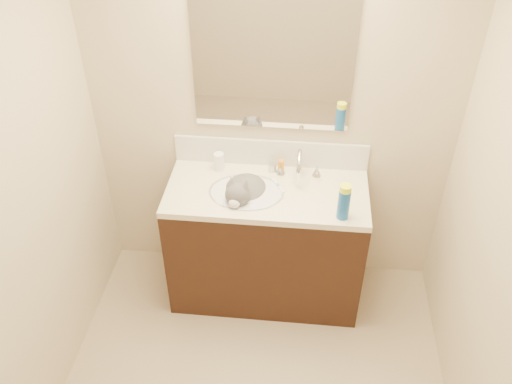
% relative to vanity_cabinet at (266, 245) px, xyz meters
% --- Properties ---
extents(room_shell, '(2.24, 2.54, 2.52)m').
position_rel_vanity_cabinet_xyz_m(room_shell, '(0.00, -0.97, 1.08)').
color(room_shell, '#C4B192').
rests_on(room_shell, ground).
extents(vanity_cabinet, '(1.20, 0.55, 0.82)m').
position_rel_vanity_cabinet_xyz_m(vanity_cabinet, '(0.00, 0.00, 0.00)').
color(vanity_cabinet, black).
rests_on(vanity_cabinet, ground).
extents(counter_slab, '(1.20, 0.55, 0.04)m').
position_rel_vanity_cabinet_xyz_m(counter_slab, '(0.00, 0.00, 0.43)').
color(counter_slab, beige).
rests_on(counter_slab, vanity_cabinet).
extents(basin, '(0.45, 0.36, 0.14)m').
position_rel_vanity_cabinet_xyz_m(basin, '(-0.12, -0.03, 0.38)').
color(basin, white).
rests_on(basin, vanity_cabinet).
extents(faucet, '(0.28, 0.20, 0.21)m').
position_rel_vanity_cabinet_xyz_m(faucet, '(0.18, 0.14, 0.54)').
color(faucet, silver).
rests_on(faucet, counter_slab).
extents(cat, '(0.34, 0.41, 0.31)m').
position_rel_vanity_cabinet_xyz_m(cat, '(-0.13, -0.01, 0.42)').
color(cat, '#504E50').
rests_on(cat, basin).
extents(backsplash, '(1.20, 0.02, 0.18)m').
position_rel_vanity_cabinet_xyz_m(backsplash, '(0.00, 0.26, 0.54)').
color(backsplash, silver).
rests_on(backsplash, counter_slab).
extents(mirror, '(0.90, 0.02, 0.80)m').
position_rel_vanity_cabinet_xyz_m(mirror, '(0.00, 0.26, 1.13)').
color(mirror, white).
rests_on(mirror, room_shell).
extents(pill_bottle, '(0.08, 0.08, 0.11)m').
position_rel_vanity_cabinet_xyz_m(pill_bottle, '(-0.31, 0.18, 0.51)').
color(pill_bottle, white).
rests_on(pill_bottle, counter_slab).
extents(pill_label, '(0.07, 0.07, 0.04)m').
position_rel_vanity_cabinet_xyz_m(pill_label, '(-0.31, 0.18, 0.49)').
color(pill_label, orange).
rests_on(pill_label, pill_bottle).
extents(silver_jar, '(0.05, 0.05, 0.06)m').
position_rel_vanity_cabinet_xyz_m(silver_jar, '(0.02, 0.20, 0.48)').
color(silver_jar, '#B7B7BC').
rests_on(silver_jar, counter_slab).
extents(amber_bottle, '(0.05, 0.05, 0.09)m').
position_rel_vanity_cabinet_xyz_m(amber_bottle, '(0.07, 0.18, 0.50)').
color(amber_bottle, orange).
rests_on(amber_bottle, counter_slab).
extents(toothbrush, '(0.09, 0.14, 0.01)m').
position_rel_vanity_cabinet_xyz_m(toothbrush, '(0.06, 0.05, 0.46)').
color(toothbrush, white).
rests_on(toothbrush, counter_slab).
extents(toothbrush_head, '(0.03, 0.03, 0.01)m').
position_rel_vanity_cabinet_xyz_m(toothbrush_head, '(0.06, 0.05, 0.46)').
color(toothbrush_head, '#6BA2E4').
rests_on(toothbrush_head, counter_slab).
extents(spray_can, '(0.08, 0.08, 0.18)m').
position_rel_vanity_cabinet_xyz_m(spray_can, '(0.44, -0.20, 0.54)').
color(spray_can, '#1754A5').
rests_on(spray_can, counter_slab).
extents(spray_cap, '(0.08, 0.08, 0.04)m').
position_rel_vanity_cabinet_xyz_m(spray_cap, '(0.44, -0.20, 0.65)').
color(spray_cap, '#EFFE1A').
rests_on(spray_cap, spray_can).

